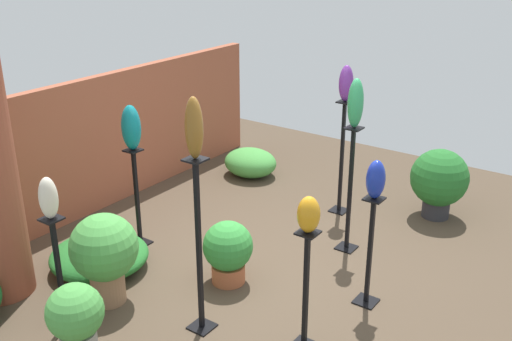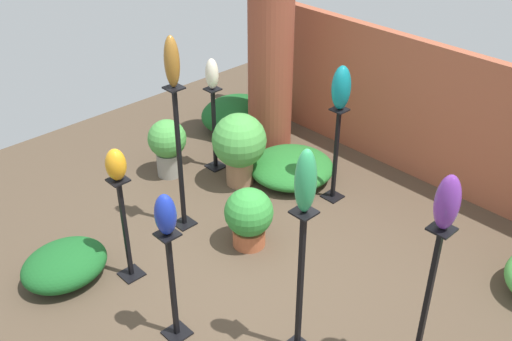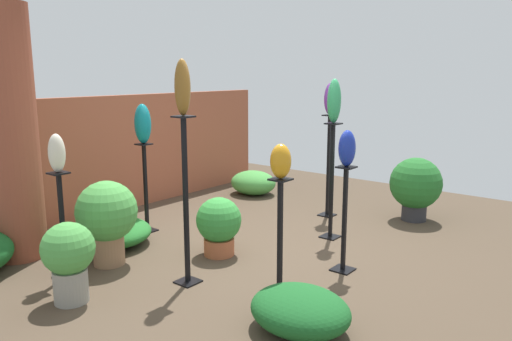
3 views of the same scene
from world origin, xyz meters
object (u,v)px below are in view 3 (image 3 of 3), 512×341
pedestal_cobalt (344,224)px  pedestal_jade (332,186)px  pedestal_amber (280,244)px  art_vase_cobalt (347,148)px  art_vase_teal (143,124)px  art_vase_violet (330,99)px  pedestal_violet (328,170)px  potted_plant_front_right (107,216)px  pedestal_ivory (63,231)px  art_vase_jade (334,101)px  art_vase_bronze (182,87)px  potted_plant_mid_right (219,224)px  pedestal_bronze (186,208)px  pedestal_teal (146,192)px  brick_pillar (10,135)px  art_vase_amber (281,161)px  potted_plant_walkway_edge (416,185)px  potted_plant_front_left (69,256)px  art_vase_ivory (57,153)px

pedestal_cobalt → pedestal_jade: bearing=37.7°
pedestal_amber → art_vase_cobalt: bearing=-8.7°
pedestal_cobalt → art_vase_teal: bearing=99.5°
art_vase_violet → art_vase_teal: bearing=145.3°
pedestal_violet → potted_plant_front_right: size_ratio=1.59×
pedestal_ivory → art_vase_jade: art_vase_jade is taller
pedestal_jade → art_vase_violet: 1.33m
pedestal_jade → art_vase_cobalt: art_vase_cobalt is taller
art_vase_bronze → potted_plant_mid_right: size_ratio=0.78×
pedestal_amber → pedestal_violet: bearing=21.9°
art_vase_jade → potted_plant_mid_right: art_vase_jade is taller
pedestal_bronze → art_vase_bronze: art_vase_bronze is taller
pedestal_jade → pedestal_teal: 2.24m
pedestal_jade → potted_plant_front_right: 2.53m
brick_pillar → art_vase_amber: size_ratio=8.92×
art_vase_bronze → potted_plant_walkway_edge: bearing=-14.9°
pedestal_cobalt → art_vase_jade: size_ratio=2.11×
pedestal_violet → art_vase_cobalt: 2.01m
art_vase_amber → pedestal_amber: bearing=-90.0°
pedestal_bronze → art_vase_cobalt: size_ratio=4.50×
art_vase_teal → potted_plant_mid_right: art_vase_teal is taller
brick_pillar → art_vase_jade: (2.60, -2.26, 0.31)m
brick_pillar → pedestal_teal: size_ratio=2.39×
art_vase_cobalt → potted_plant_front_right: bearing=124.9°
pedestal_amber → pedestal_teal: 2.40m
art_vase_violet → art_vase_cobalt: (-1.57, -1.12, -0.36)m
art_vase_bronze → potted_plant_walkway_edge: art_vase_bronze is taller
potted_plant_front_left → art_vase_teal: bearing=31.9°
pedestal_bronze → art_vase_violet: art_vase_violet is taller
art_vase_bronze → art_vase_teal: 1.75m
art_vase_teal → pedestal_bronze: bearing=-116.4°
art_vase_amber → potted_plant_front_right: (-0.48, 1.81, -0.69)m
pedestal_ivory → art_vase_ivory: size_ratio=2.90×
pedestal_bronze → brick_pillar: bearing=108.8°
pedestal_amber → potted_plant_walkway_edge: (2.98, -0.02, -0.01)m
art_vase_violet → art_vase_amber: 2.66m
pedestal_teal → art_vase_bronze: (-0.75, -1.51, 1.30)m
pedestal_jade → art_vase_ivory: (-2.61, 1.35, 0.58)m
pedestal_ivory → pedestal_teal: bearing=20.5°
art_vase_ivory → pedestal_jade: bearing=-27.4°
pedestal_cobalt → pedestal_jade: size_ratio=0.77×
pedestal_bronze → pedestal_ivory: size_ratio=1.51×
pedestal_bronze → pedestal_amber: size_ratio=1.47×
art_vase_jade → potted_plant_mid_right: 1.89m
art_vase_ivory → art_vase_teal: size_ratio=0.75×
art_vase_jade → potted_plant_walkway_edge: art_vase_jade is taller
pedestal_bronze → potted_plant_front_right: 1.00m
pedestal_cobalt → art_vase_cobalt: art_vase_cobalt is taller
art_vase_cobalt → art_vase_teal: 2.53m
pedestal_violet → potted_plant_mid_right: (-2.02, 0.13, -0.29)m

